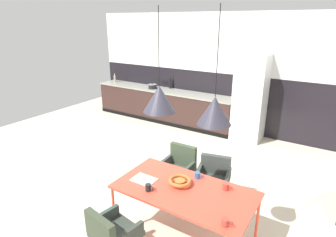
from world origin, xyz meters
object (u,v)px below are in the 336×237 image
Objects in this scene: mug_tall_blue at (198,175)px; pendant_lamp_over_table_near at (159,99)px; armchair_far_side at (110,231)px; open_book at (144,180)px; mug_white_ceramic at (226,187)px; armchair_corner_seat at (180,164)px; pendant_lamp_over_table_far at (214,111)px; bottle_oil_tall at (170,84)px; fruit_bowl at (180,181)px; bottle_wine_green at (115,79)px; armchair_facing_counter at (214,174)px; mug_short_terracotta at (225,222)px; refrigerator_column at (250,98)px; cooking_pot at (153,86)px; mug_glass_clear at (148,188)px; dining_table at (184,192)px.

pendant_lamp_over_table_near is (-0.36, -0.35, 1.08)m from mug_tall_blue.
armchair_far_side is 0.79m from open_book.
mug_white_ceramic is (0.42, -0.05, -0.00)m from mug_tall_blue.
armchair_far_side is 0.96× the size of armchair_corner_seat.
pendant_lamp_over_table_far is (0.90, 0.08, 1.08)m from open_book.
bottle_oil_tall reaches higher than open_book.
fruit_bowl is 0.25× the size of pendant_lamp_over_table_far.
pendant_lamp_over_table_far is at bearing -37.31° from bottle_wine_green.
armchair_facing_counter is 6.47× the size of mug_white_ceramic.
armchair_corner_seat is at bearing 135.39° from mug_short_terracotta.
pendant_lamp_over_table_far is at bearing -79.57° from refrigerator_column.
open_book is 4.54m from bottle_oil_tall.
pendant_lamp_over_table_near is (2.73, -3.67, 0.89)m from cooking_pot.
cooking_pot is at bearing 136.17° from mug_white_ceramic.
armchair_corner_seat is at bearing 136.58° from mug_tall_blue.
mug_short_terracotta is 0.10× the size of pendant_lamp_over_table_near.
mug_tall_blue is 0.10× the size of pendant_lamp_over_table_near.
bottle_oil_tall is at bearing 130.36° from mug_white_ceramic.
bottle_wine_green is (-4.22, 4.00, 0.23)m from mug_glass_clear.
cooking_pot is at bearing 129.94° from armchair_far_side.
mug_short_terracotta is 5.48m from cooking_pot.
mug_white_ceramic is at bearing -49.64° from bottle_oil_tall.
mug_short_terracotta is 5.42m from bottle_oil_tall.
pendant_lamp_over_table_far reaches higher than mug_glass_clear.
mug_glass_clear is 5.82m from bottle_wine_green.
fruit_bowl reaches higher than armchair_far_side.
mug_tall_blue is 1.19m from pendant_lamp_over_table_near.
armchair_corner_seat reaches higher than armchair_facing_counter.
refrigerator_column is 8.31× the size of cooking_pot.
fruit_bowl is 4.66m from cooking_pot.
mug_white_ceramic is at bearing -77.27° from refrigerator_column.
bottle_wine_green is (-4.11, 4.58, 0.50)m from armchair_far_side.
refrigerator_column is 2.54× the size of armchair_corner_seat.
armchair_corner_seat is 1.23m from mug_white_ceramic.
mug_white_ceramic is at bearing 110.99° from armchair_facing_counter.
mug_tall_blue is (0.37, 0.59, -0.00)m from mug_glass_clear.
pendant_lamp_over_table_near is at bearing -90.13° from refrigerator_column.
bottle_wine_green is 0.82× the size of bottle_oil_tall.
dining_table is 1.18m from pendant_lamp_over_table_far.
pendant_lamp_over_table_near reaches higher than armchair_facing_counter.
open_book is 5.56m from bottle_wine_green.
pendant_lamp_over_table_far is at bearing 5.22° from open_book.
armchair_facing_counter is 2.36× the size of bottle_oil_tall.
bottle_oil_tall is at bearing 124.22° from dining_table.
bottle_oil_tall is 4.64m from pendant_lamp_over_table_near.
bottle_oil_tall is 0.27× the size of pendant_lamp_over_table_far.
mug_tall_blue is 0.42m from mug_white_ceramic.
bottle_wine_green is at bearing -36.36° from armchair_corner_seat.
armchair_far_side is 0.65× the size of pendant_lamp_over_table_near.
bottle_wine_green is (-4.59, 3.41, 0.24)m from mug_tall_blue.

